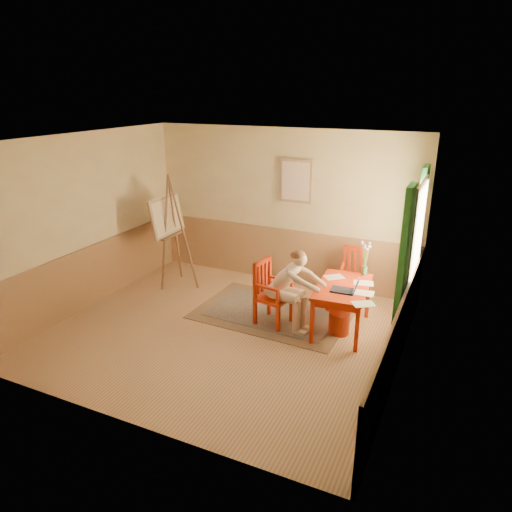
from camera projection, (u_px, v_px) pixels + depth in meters
The scene contains 14 objects.
room at pixel (223, 242), 6.57m from camera, with size 5.04×4.54×2.84m.
wainscot at pixel (248, 281), 7.55m from camera, with size 5.00×4.50×1.00m.
window at pixel (413, 246), 6.58m from camera, with size 0.12×2.01×2.20m.
wall_portrait at pixel (296, 181), 8.19m from camera, with size 0.60×0.05×0.76m.
rug at pixel (273, 313), 7.59m from camera, with size 2.46×1.69×0.02m.
table at pixel (343, 291), 6.87m from camera, with size 0.81×1.25×0.72m.
chair_left at pixel (271, 293), 7.12m from camera, with size 0.53×0.52×1.01m.
chair_back at pixel (353, 275), 7.88m from camera, with size 0.47×0.48×0.93m.
figure at pixel (289, 285), 6.89m from camera, with size 0.97×0.49×1.27m.
laptop at pixel (347, 288), 6.62m from camera, with size 0.41×0.26×0.24m.
papers at pixel (356, 289), 6.72m from camera, with size 0.97×1.09×0.00m.
vase at pixel (365, 260), 7.18m from camera, with size 0.19×0.27×0.52m.
wastebasket at pixel (339, 323), 6.93m from camera, with size 0.31×0.31×0.33m, color #B5300F.
easel at pixel (169, 220), 8.36m from camera, with size 0.68×0.90×2.04m.
Camera 1 is at (3.03, -5.48, 3.43)m, focal length 33.01 mm.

